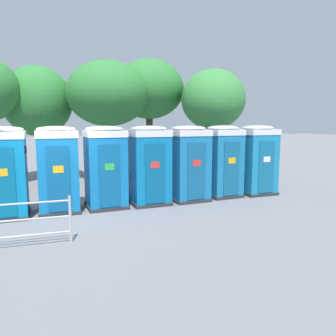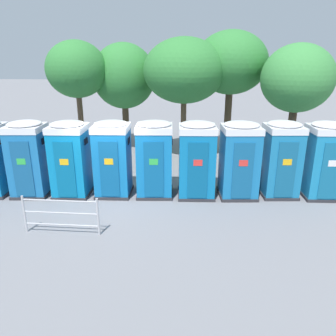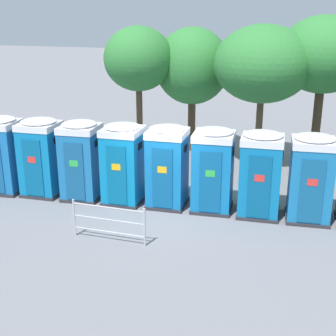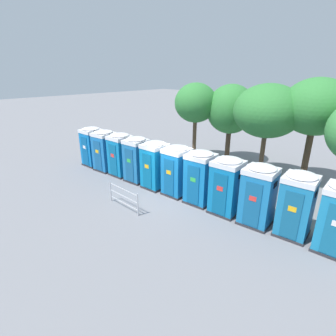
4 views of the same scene
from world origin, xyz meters
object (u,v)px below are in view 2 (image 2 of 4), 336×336
(portapotty_4, at_px, (70,159))
(portapotty_10, at_px, (325,160))
(street_tree_4, at_px, (297,79))
(street_tree_1, at_px, (184,71))
(portapotty_3, at_px, (29,158))
(portapotty_5, at_px, (113,158))
(portapotty_9, at_px, (281,159))
(street_tree_0, at_px, (124,76))
(event_barrier, at_px, (61,214))
(portapotty_7, at_px, (197,159))
(portapotty_8, at_px, (239,160))
(street_tree_3, at_px, (77,70))
(portapotty_6, at_px, (155,158))
(street_tree_2, at_px, (231,63))

(portapotty_4, relative_size, portapotty_10, 1.00)
(street_tree_4, bearing_deg, street_tree_1, 165.58)
(portapotty_3, distance_m, portapotty_5, 2.80)
(portapotty_3, distance_m, portapotty_9, 8.41)
(street_tree_0, xyz_separation_m, street_tree_4, (7.59, -2.46, 0.07))
(portapotty_9, distance_m, street_tree_0, 8.92)
(portapotty_10, bearing_deg, portapotty_9, 179.73)
(street_tree_1, bearing_deg, portapotty_9, -52.28)
(portapotty_9, xyz_separation_m, event_barrier, (-6.33, -3.19, -0.72))
(portapotty_7, height_order, portapotty_8, same)
(portapotty_4, height_order, street_tree_1, street_tree_1)
(event_barrier, bearing_deg, street_tree_3, 104.80)
(street_tree_3, height_order, street_tree_4, street_tree_3)
(portapotty_4, relative_size, portapotty_9, 1.00)
(portapotty_5, distance_m, portapotty_9, 5.61)
(portapotty_5, height_order, street_tree_4, street_tree_4)
(portapotty_8, bearing_deg, portapotty_7, -176.26)
(portapotty_6, bearing_deg, street_tree_0, 110.39)
(portapotty_3, bearing_deg, portapotty_5, 4.96)
(portapotty_7, relative_size, portapotty_8, 1.00)
(street_tree_1, height_order, street_tree_2, street_tree_2)
(portapotty_3, xyz_separation_m, portapotty_7, (5.59, 0.36, -0.00))
(portapotty_7, bearing_deg, street_tree_4, 42.23)
(portapotty_6, xyz_separation_m, portapotty_9, (4.19, 0.34, 0.00))
(portapotty_5, distance_m, portapotty_8, 4.21)
(portapotty_7, height_order, street_tree_4, street_tree_4)
(portapotty_3, bearing_deg, portapotty_10, 3.87)
(portapotty_6, distance_m, street_tree_4, 6.86)
(portapotty_9, xyz_separation_m, street_tree_1, (-3.44, 4.44, 2.62))
(portapotty_4, height_order, street_tree_4, street_tree_4)
(street_tree_2, bearing_deg, portapotty_7, -104.74)
(street_tree_1, relative_size, street_tree_2, 0.94)
(street_tree_4, bearing_deg, street_tree_2, 141.85)
(street_tree_3, bearing_deg, portapotty_5, -60.63)
(portapotty_3, xyz_separation_m, street_tree_4, (9.53, 3.93, 2.37))
(portapotty_5, height_order, event_barrier, portapotty_5)
(portapotty_4, distance_m, street_tree_3, 5.90)
(portapotty_9, distance_m, street_tree_2, 6.13)
(portapotty_9, height_order, event_barrier, portapotty_9)
(portapotty_7, xyz_separation_m, portapotty_10, (4.19, 0.30, 0.00))
(portapotty_3, relative_size, portapotty_5, 1.00)
(portapotty_8, bearing_deg, street_tree_3, 145.96)
(street_tree_3, bearing_deg, event_barrier, -75.20)
(event_barrier, bearing_deg, portapotty_6, 53.21)
(portapotty_8, distance_m, portapotty_9, 1.41)
(portapotty_4, height_order, event_barrier, portapotty_4)
(portapotty_7, distance_m, street_tree_1, 5.46)
(portapotty_7, xyz_separation_m, street_tree_0, (-3.66, 6.03, 2.30))
(portapotty_4, relative_size, street_tree_2, 0.45)
(portapotty_3, height_order, portapotty_6, same)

